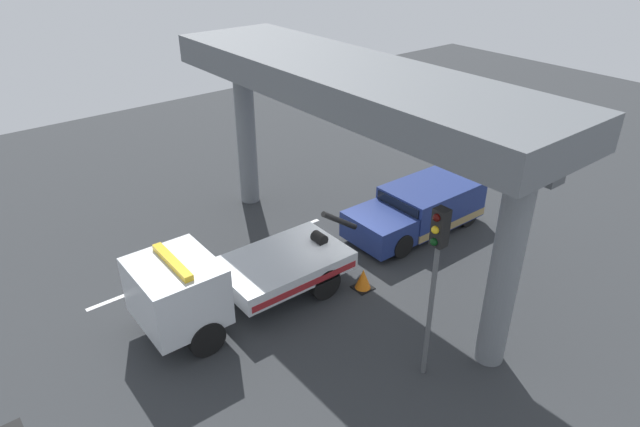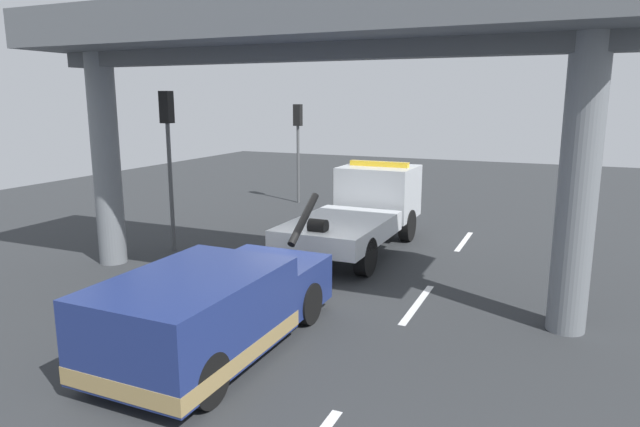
% 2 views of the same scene
% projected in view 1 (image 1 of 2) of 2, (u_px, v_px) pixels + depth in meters
% --- Properties ---
extents(ground_plane, '(60.00, 40.00, 0.10)m').
position_uv_depth(ground_plane, '(339.00, 265.00, 18.23)').
color(ground_plane, '#2D3033').
extents(lane_stripe_west, '(2.60, 0.16, 0.01)m').
position_uv_depth(lane_stripe_west, '(405.00, 186.00, 23.37)').
color(lane_stripe_west, silver).
rests_on(lane_stripe_west, ground).
extents(lane_stripe_mid, '(2.60, 0.16, 0.01)m').
position_uv_depth(lane_stripe_mid, '(290.00, 231.00, 20.08)').
color(lane_stripe_mid, silver).
rests_on(lane_stripe_mid, ground).
extents(lane_stripe_east, '(2.60, 0.16, 0.01)m').
position_uv_depth(lane_stripe_east, '(129.00, 293.00, 16.79)').
color(lane_stripe_east, silver).
rests_on(lane_stripe_east, ground).
extents(tow_truck_white, '(7.26, 2.48, 2.46)m').
position_uv_depth(tow_truck_white, '(225.00, 280.00, 15.35)').
color(tow_truck_white, silver).
rests_on(tow_truck_white, ground).
extents(towed_van_green, '(5.22, 2.26, 1.58)m').
position_uv_depth(towed_van_green, '(420.00, 209.00, 19.91)').
color(towed_van_green, navy).
rests_on(towed_van_green, ground).
extents(overpass_structure, '(3.60, 13.45, 6.47)m').
position_uv_depth(overpass_structure, '(348.00, 95.00, 15.62)').
color(overpass_structure, slate).
rests_on(overpass_structure, ground).
extents(traffic_light_near, '(0.39, 0.32, 4.64)m').
position_uv_depth(traffic_light_near, '(436.00, 260.00, 12.32)').
color(traffic_light_near, '#515456').
rests_on(traffic_light_near, ground).
extents(traffic_cone_orange, '(0.56, 0.56, 0.67)m').
position_uv_depth(traffic_cone_orange, '(363.00, 279.00, 16.89)').
color(traffic_cone_orange, orange).
rests_on(traffic_cone_orange, ground).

